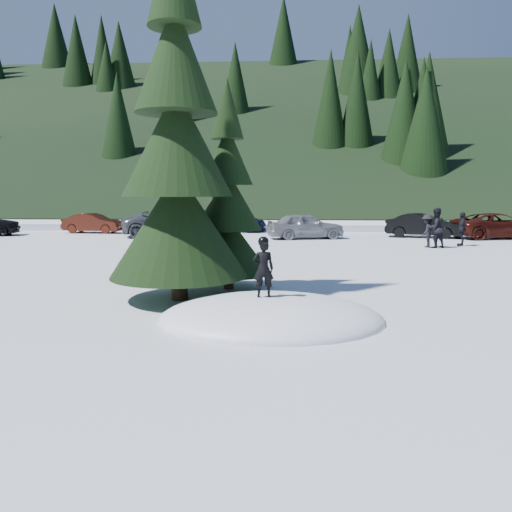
# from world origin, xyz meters

# --- Properties ---
(ground) EXTENTS (200.00, 200.00, 0.00)m
(ground) POSITION_xyz_m (0.00, 0.00, 0.00)
(ground) COLOR white
(ground) RESTS_ON ground
(snow_mound) EXTENTS (4.48, 3.52, 0.96)m
(snow_mound) POSITION_xyz_m (0.00, 0.00, 0.00)
(snow_mound) COLOR white
(snow_mound) RESTS_ON ground
(forest_hillside) EXTENTS (200.00, 60.00, 25.00)m
(forest_hillside) POSITION_xyz_m (0.00, 54.00, 12.50)
(forest_hillside) COLOR black
(forest_hillside) RESTS_ON ground
(spruce_tall) EXTENTS (3.20, 3.20, 8.60)m
(spruce_tall) POSITION_xyz_m (-2.20, 1.80, 3.32)
(spruce_tall) COLOR black
(spruce_tall) RESTS_ON ground
(spruce_short) EXTENTS (2.20, 2.20, 5.37)m
(spruce_short) POSITION_xyz_m (-1.20, 3.20, 2.10)
(spruce_short) COLOR black
(spruce_short) RESTS_ON ground
(child_skier) EXTENTS (0.43, 0.30, 1.11)m
(child_skier) POSITION_xyz_m (-0.15, -0.06, 1.04)
(child_skier) COLOR black
(child_skier) RESTS_ON snow_mound
(adult_0) EXTENTS (1.07, 0.96, 1.81)m
(adult_0) POSITION_xyz_m (7.11, 13.33, 0.90)
(adult_0) COLOR black
(adult_0) RESTS_ON ground
(adult_1) EXTENTS (0.66, 1.01, 1.59)m
(adult_1) POSITION_xyz_m (8.61, 14.26, 0.80)
(adult_1) COLOR black
(adult_1) RESTS_ON ground
(adult_2) EXTENTS (0.99, 1.13, 1.52)m
(adult_2) POSITION_xyz_m (6.81, 13.55, 0.76)
(adult_2) COLOR black
(adult_2) RESTS_ON ground
(car_1) EXTENTS (3.78, 1.59, 1.22)m
(car_1) POSITION_xyz_m (-11.55, 20.65, 0.61)
(car_1) COLOR #3D150B
(car_1) RESTS_ON ground
(car_2) EXTENTS (6.00, 4.14, 1.52)m
(car_2) POSITION_xyz_m (-6.25, 18.56, 0.76)
(car_2) COLOR #484A4F
(car_2) RESTS_ON ground
(car_3) EXTENTS (5.14, 3.03, 1.40)m
(car_3) POSITION_xyz_m (-3.22, 22.30, 0.70)
(car_3) COLOR black
(car_3) RESTS_ON ground
(car_4) EXTENTS (4.41, 2.57, 1.41)m
(car_4) POSITION_xyz_m (1.42, 17.51, 0.71)
(car_4) COLOR gray
(car_4) RESTS_ON ground
(car_5) EXTENTS (4.32, 2.48, 1.35)m
(car_5) POSITION_xyz_m (8.01, 18.62, 0.67)
(car_5) COLOR black
(car_5) RESTS_ON ground
(car_6) EXTENTS (5.33, 3.25, 1.38)m
(car_6) POSITION_xyz_m (11.90, 18.27, 0.69)
(car_6) COLOR #340E09
(car_6) RESTS_ON ground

